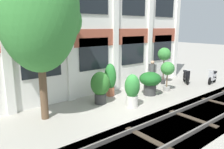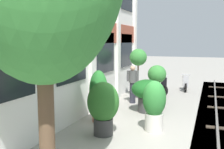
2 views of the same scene
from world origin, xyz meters
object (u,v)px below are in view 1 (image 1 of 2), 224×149
potted_plant_tall_urn (164,55)px  scooter_second_parked (186,76)px  potted_plant_terracotta_small (167,70)px  potted_plant_stone_basin (132,90)px  scooter_near_curb (213,77)px  potted_plant_fluted_column (150,81)px  potted_plant_glazed_jar (100,86)px  resident_by_doorway (152,73)px  potted_plant_ribbed_drum (110,79)px  broadleaf_tree (38,9)px

potted_plant_tall_urn → scooter_second_parked: potted_plant_tall_urn is taller
potted_plant_terracotta_small → potted_plant_tall_urn: bearing=45.4°
potted_plant_stone_basin → scooter_near_curb: potted_plant_stone_basin is taller
potted_plant_fluted_column → potted_plant_stone_basin: size_ratio=0.82×
potted_plant_glazed_jar → resident_by_doorway: (4.18, 0.34, 0.01)m
potted_plant_ribbed_drum → scooter_near_curb: size_ratio=1.28×
potted_plant_fluted_column → scooter_near_curb: 5.24m
resident_by_doorway → potted_plant_terracotta_small: bearing=80.5°
scooter_near_curb → scooter_second_parked: size_ratio=1.32×
potted_plant_tall_urn → scooter_second_parked: size_ratio=2.26×
resident_by_doorway → broadleaf_tree: bearing=-10.8°
potted_plant_tall_urn → potted_plant_glazed_jar: bearing=-175.6°
broadleaf_tree → potted_plant_terracotta_small: bearing=-5.6°
resident_by_doorway → scooter_near_curb: bearing=140.2°
potted_plant_ribbed_drum → potted_plant_stone_basin: (-0.28, -1.96, -0.11)m
broadleaf_tree → scooter_near_curb: broadleaf_tree is taller
potted_plant_glazed_jar → potted_plant_fluted_column: 2.98m
potted_plant_ribbed_drum → resident_by_doorway: size_ratio=1.06×
potted_plant_terracotta_small → scooter_near_curb: potted_plant_terracotta_small is taller
broadleaf_tree → potted_plant_terracotta_small: 7.74m
potted_plant_stone_basin → potted_plant_glazed_jar: bearing=123.2°
scooter_near_curb → scooter_second_parked: bearing=-53.5°
potted_plant_stone_basin → resident_by_doorway: resident_by_doorway is taller
potted_plant_tall_urn → potted_plant_stone_basin: bearing=-159.0°
scooter_near_curb → potted_plant_stone_basin: bearing=-11.0°
potted_plant_ribbed_drum → resident_by_doorway: bearing=-5.8°
potted_plant_stone_basin → scooter_second_parked: (5.96, 0.97, -0.40)m
potted_plant_ribbed_drum → broadleaf_tree: bearing=-170.4°
potted_plant_stone_basin → potted_plant_tall_urn: bearing=21.0°
potted_plant_terracotta_small → potted_plant_stone_basin: 3.47m
potted_plant_fluted_column → scooter_near_curb: potted_plant_fluted_column is taller
potted_plant_tall_urn → scooter_near_curb: potted_plant_tall_urn is taller
broadleaf_tree → potted_plant_terracotta_small: size_ratio=3.99×
potted_plant_terracotta_small → resident_by_doorway: 1.11m
potted_plant_glazed_jar → potted_plant_terracotta_small: 4.33m
potted_plant_glazed_jar → potted_plant_ribbed_drum: bearing=29.5°
potted_plant_tall_urn → potted_plant_glazed_jar: 5.49m
broadleaf_tree → scooter_near_curb: 11.65m
potted_plant_ribbed_drum → scooter_near_curb: (6.93, -2.21, -0.51)m
potted_plant_fluted_column → scooter_near_curb: (5.14, -0.96, -0.34)m
potted_plant_glazed_jar → potted_plant_terracotta_small: size_ratio=0.92×
potted_plant_fluted_column → scooter_second_parked: bearing=3.9°
potted_plant_tall_urn → potted_plant_glazed_jar: size_ratio=1.50×
potted_plant_stone_basin → resident_by_doorway: size_ratio=0.93×
potted_plant_ribbed_drum → scooter_second_parked: size_ratio=1.69×
broadleaf_tree → scooter_near_curb: bearing=-8.1°
potted_plant_tall_urn → potted_plant_fluted_column: bearing=-157.4°
potted_plant_terracotta_small → scooter_second_parked: (2.56, 0.38, -0.80)m
potted_plant_terracotta_small → resident_by_doorway: potted_plant_terracotta_small is taller
scooter_near_curb → potted_plant_fluted_column: bearing=-19.6°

